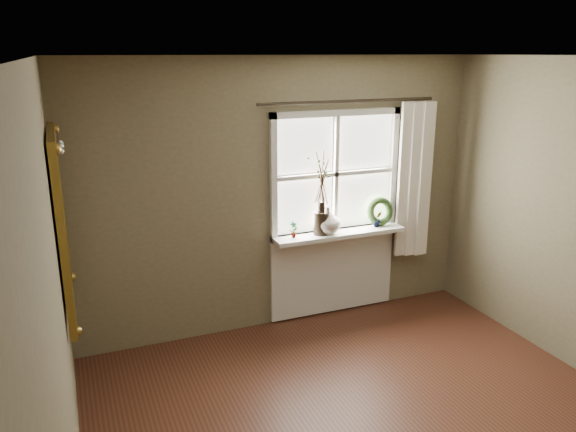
% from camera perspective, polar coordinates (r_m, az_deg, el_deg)
% --- Properties ---
extents(ceiling, '(4.50, 4.50, 0.00)m').
position_cam_1_polar(ceiling, '(3.20, 14.92, 15.38)').
color(ceiling, silver).
rests_on(ceiling, ground).
extents(wall_back, '(4.00, 0.10, 2.60)m').
position_cam_1_polar(wall_back, '(5.40, -0.78, 2.11)').
color(wall_back, brown).
rests_on(wall_back, ground).
extents(wall_left, '(0.10, 4.50, 2.60)m').
position_cam_1_polar(wall_left, '(2.90, -22.97, -12.28)').
color(wall_left, brown).
rests_on(wall_left, ground).
extents(window_frame, '(1.36, 0.06, 1.24)m').
position_cam_1_polar(window_frame, '(5.51, 4.83, 4.28)').
color(window_frame, silver).
rests_on(window_frame, wall_back).
extents(window_sill, '(1.36, 0.26, 0.04)m').
position_cam_1_polar(window_sill, '(5.57, 5.20, -1.78)').
color(window_sill, silver).
rests_on(window_sill, wall_back).
extents(window_apron, '(1.36, 0.04, 0.88)m').
position_cam_1_polar(window_apron, '(5.81, 4.59, -5.60)').
color(window_apron, silver).
rests_on(window_apron, ground).
extents(dark_jug, '(0.18, 0.18, 0.22)m').
position_cam_1_polar(dark_jug, '(5.44, 3.38, -0.71)').
color(dark_jug, black).
rests_on(dark_jug, window_sill).
extents(cream_vase, '(0.31, 0.31, 0.26)m').
position_cam_1_polar(cream_vase, '(5.47, 4.06, -0.43)').
color(cream_vase, beige).
rests_on(cream_vase, window_sill).
extents(wreath, '(0.30, 0.14, 0.31)m').
position_cam_1_polar(wreath, '(5.79, 9.32, 0.16)').
color(wreath, '#2E4A20').
rests_on(wreath, window_sill).
extents(potted_plant_left, '(0.09, 0.07, 0.16)m').
position_cam_1_polar(potted_plant_left, '(5.34, 0.56, -1.38)').
color(potted_plant_left, '#2E4A20').
rests_on(potted_plant_left, window_sill).
extents(potted_plant_right, '(0.10, 0.09, 0.16)m').
position_cam_1_polar(potted_plant_right, '(5.74, 9.08, -0.29)').
color(potted_plant_right, '#2E4A20').
rests_on(potted_plant_right, window_sill).
extents(curtain, '(0.36, 0.12, 1.59)m').
position_cam_1_polar(curtain, '(5.88, 12.59, 3.55)').
color(curtain, beige).
rests_on(curtain, wall_back).
extents(curtain_rod, '(1.84, 0.03, 0.03)m').
position_cam_1_polar(curtain_rod, '(5.40, 6.27, 11.51)').
color(curtain_rod, black).
rests_on(curtain_rod, wall_back).
extents(gilt_mirror, '(0.10, 1.09, 1.30)m').
position_cam_1_polar(gilt_mirror, '(4.24, -22.07, -0.65)').
color(gilt_mirror, white).
rests_on(gilt_mirror, wall_left).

